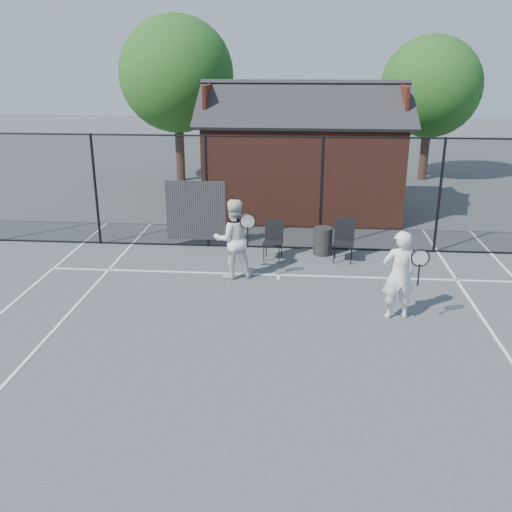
# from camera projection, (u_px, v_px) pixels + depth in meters

# --- Properties ---
(ground) EXTENTS (80.00, 80.00, 0.00)m
(ground) POSITION_uv_depth(u_px,v_px,m) (272.00, 333.00, 10.63)
(ground) COLOR #3F4548
(ground) RESTS_ON ground
(court_lines) EXTENTS (11.02, 18.00, 0.01)m
(court_lines) POSITION_uv_depth(u_px,v_px,m) (267.00, 370.00, 9.39)
(court_lines) COLOR white
(court_lines) RESTS_ON ground
(fence) EXTENTS (22.04, 3.00, 3.00)m
(fence) POSITION_uv_depth(u_px,v_px,m) (271.00, 195.00, 14.87)
(fence) COLOR black
(fence) RESTS_ON ground
(clubhouse) EXTENTS (6.50, 4.36, 4.19)m
(clubhouse) POSITION_uv_depth(u_px,v_px,m) (303.00, 163.00, 18.52)
(clubhouse) COLOR maroon
(clubhouse) RESTS_ON ground
(tree_left) EXTENTS (4.48, 4.48, 6.44)m
(tree_left) POSITION_uv_depth(u_px,v_px,m) (177.00, 75.00, 22.27)
(tree_left) COLOR black
(tree_left) RESTS_ON ground
(tree_right) EXTENTS (3.97, 3.97, 5.70)m
(tree_right) POSITION_uv_depth(u_px,v_px,m) (431.00, 87.00, 22.61)
(tree_right) COLOR black
(tree_right) RESTS_ON ground
(player_front) EXTENTS (0.83, 0.64, 1.79)m
(player_front) POSITION_uv_depth(u_px,v_px,m) (399.00, 275.00, 10.99)
(player_front) COLOR white
(player_front) RESTS_ON ground
(player_back) EXTENTS (1.09, 0.95, 1.86)m
(player_back) POSITION_uv_depth(u_px,v_px,m) (233.00, 239.00, 13.05)
(player_back) COLOR silver
(player_back) RESTS_ON ground
(chair_left) EXTENTS (0.52, 0.53, 0.97)m
(chair_left) POSITION_uv_depth(u_px,v_px,m) (273.00, 241.00, 14.34)
(chair_left) COLOR black
(chair_left) RESTS_ON ground
(chair_right) EXTENTS (0.56, 0.58, 1.05)m
(chair_right) POSITION_uv_depth(u_px,v_px,m) (344.00, 241.00, 14.19)
(chair_right) COLOR black
(chair_right) RESTS_ON ground
(waste_bin) EXTENTS (0.57, 0.57, 0.72)m
(waste_bin) POSITION_uv_depth(u_px,v_px,m) (323.00, 241.00, 14.75)
(waste_bin) COLOR black
(waste_bin) RESTS_ON ground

